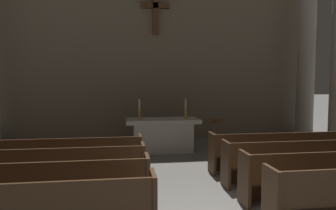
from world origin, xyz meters
TOP-DOWN VIEW (x-y plane):
  - pew_left_row_2 at (-2.60, 0.95)m, footprint 3.58×0.50m
  - pew_left_row_3 at (-2.60, 1.94)m, footprint 3.58×0.50m
  - pew_left_row_4 at (-2.60, 2.93)m, footprint 3.58×0.50m
  - pew_right_row_3 at (2.60, 1.94)m, footprint 3.58×0.50m
  - pew_right_row_4 at (2.60, 2.93)m, footprint 3.58×0.50m
  - column_right_fourth at (5.35, 6.60)m, footprint 0.92×0.92m
  - altar at (0.00, 5.37)m, footprint 2.20×0.90m
  - candlestick_left at (-0.70, 5.37)m, footprint 0.16×0.16m
  - candlestick_right at (0.70, 5.37)m, footprint 0.16×0.16m
  - apse_with_cross at (0.00, 7.54)m, footprint 11.68×0.44m
  - lectern at (1.27, 4.17)m, footprint 0.44×0.36m

SIDE VIEW (x-z plane):
  - pew_left_row_2 at x=-2.60m, z-range 0.00..0.95m
  - pew_left_row_3 at x=-2.60m, z-range 0.00..0.95m
  - pew_left_row_4 at x=-2.60m, z-range 0.00..0.95m
  - pew_right_row_3 at x=2.60m, z-range 0.00..0.95m
  - pew_right_row_4 at x=2.60m, z-range 0.00..0.95m
  - altar at x=0.00m, z-range 0.03..1.04m
  - lectern at x=1.27m, z-range -0.03..1.13m
  - candlestick_left at x=-0.70m, z-range 0.90..1.50m
  - candlestick_right at x=0.70m, z-range 0.90..1.50m
  - column_right_fourth at x=5.35m, z-range -0.09..7.24m
  - apse_with_cross at x=0.00m, z-range 0.00..8.27m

